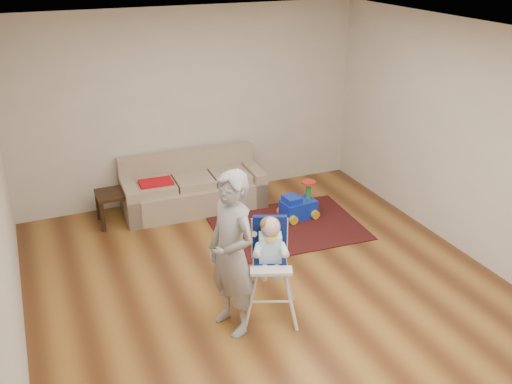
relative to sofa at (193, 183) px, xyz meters
name	(u,v)px	position (x,y,z in m)	size (l,w,h in m)	color
ground	(270,289)	(0.15, -2.30, -0.38)	(5.50, 5.50, 0.00)	#542E16
room_envelope	(251,110)	(0.15, -1.77, 1.50)	(5.04, 5.52, 2.72)	silver
sofa	(193,183)	(0.00, 0.00, 0.00)	(1.98, 0.87, 0.75)	gray
side_table	(115,208)	(-1.10, -0.03, -0.16)	(0.44, 0.44, 0.44)	black
area_rug	(287,227)	(0.96, -1.05, -0.37)	(1.90, 1.42, 0.02)	black
ride_on_toy	(299,200)	(1.21, -0.86, -0.11)	(0.46, 0.33, 0.50)	#102FCE
toy_ball	(252,239)	(0.33, -1.32, -0.28)	(0.16, 0.16, 0.16)	#102FCE
high_chair	(270,270)	(-0.05, -2.71, 0.16)	(0.67, 0.67, 1.11)	silver
adult	(232,254)	(-0.46, -2.74, 0.44)	(0.60, 0.39, 1.64)	gray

